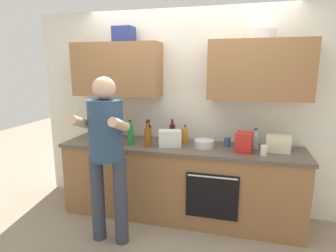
{
  "coord_description": "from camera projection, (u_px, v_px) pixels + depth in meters",
  "views": [
    {
      "loc": [
        0.68,
        -3.13,
        1.81
      ],
      "look_at": [
        -0.12,
        -0.1,
        1.15
      ],
      "focal_mm": 30.14,
      "sensor_mm": 36.0,
      "label": 1
    }
  ],
  "objects": [
    {
      "name": "counter",
      "position": [
        180.0,
        181.0,
        3.41
      ],
      "size": [
        2.84,
        0.67,
        0.9
      ],
      "color": "olive",
      "rests_on": "ground"
    },
    {
      "name": "grocery_bag_rice",
      "position": [
        278.0,
        143.0,
        3.08
      ],
      "size": [
        0.27,
        0.2,
        0.18
      ],
      "primitive_type": "cube",
      "rotation": [
        0.0,
        0.0,
        -0.08
      ],
      "color": "beige",
      "rests_on": "counter"
    },
    {
      "name": "bottle_soda",
      "position": [
        130.0,
        134.0,
        3.32
      ],
      "size": [
        0.06,
        0.06,
        0.3
      ],
      "color": "#198C33",
      "rests_on": "counter"
    },
    {
      "name": "bottle_water",
      "position": [
        255.0,
        141.0,
        3.2
      ],
      "size": [
        0.08,
        0.08,
        0.23
      ],
      "color": "silver",
      "rests_on": "counter"
    },
    {
      "name": "bottle_syrup",
      "position": [
        148.0,
        136.0,
        3.25
      ],
      "size": [
        0.07,
        0.07,
        0.3
      ],
      "color": "#8C4C14",
      "rests_on": "counter"
    },
    {
      "name": "cup_coffee",
      "position": [
        264.0,
        150.0,
        2.94
      ],
      "size": [
        0.07,
        0.07,
        0.11
      ],
      "primitive_type": "cylinder",
      "color": "white",
      "rests_on": "counter"
    },
    {
      "name": "bottle_wine",
      "position": [
        172.0,
        132.0,
        3.48
      ],
      "size": [
        0.07,
        0.07,
        0.28
      ],
      "color": "#471419",
      "rests_on": "counter"
    },
    {
      "name": "cup_tea",
      "position": [
        227.0,
        142.0,
        3.28
      ],
      "size": [
        0.08,
        0.08,
        0.1
      ],
      "primitive_type": "cylinder",
      "color": "#33598C",
      "rests_on": "counter"
    },
    {
      "name": "person_standing",
      "position": [
        107.0,
        148.0,
        2.8
      ],
      "size": [
        0.49,
        0.45,
        1.72
      ],
      "color": "#383D4C",
      "rests_on": "ground"
    },
    {
      "name": "grocery_bag_produce",
      "position": [
        170.0,
        138.0,
        3.27
      ],
      "size": [
        0.29,
        0.22,
        0.19
      ],
      "primitive_type": "cube",
      "rotation": [
        0.0,
        0.0,
        0.3
      ],
      "color": "silver",
      "rests_on": "counter"
    },
    {
      "name": "mixing_bowl",
      "position": [
        204.0,
        144.0,
        3.25
      ],
      "size": [
        0.23,
        0.23,
        0.08
      ],
      "primitive_type": "cylinder",
      "color": "silver",
      "rests_on": "counter"
    },
    {
      "name": "back_wall_unit",
      "position": [
        185.0,
        93.0,
        3.46
      ],
      "size": [
        4.0,
        0.38,
        2.5
      ],
      "color": "silver",
      "rests_on": "ground"
    },
    {
      "name": "grocery_bag_crisps",
      "position": [
        244.0,
        142.0,
        3.06
      ],
      "size": [
        0.19,
        0.21,
        0.22
      ],
      "primitive_type": "cube",
      "rotation": [
        0.0,
        0.0,
        -0.16
      ],
      "color": "red",
      "rests_on": "counter"
    },
    {
      "name": "knife_block",
      "position": [
        118.0,
        130.0,
        3.63
      ],
      "size": [
        0.1,
        0.14,
        0.28
      ],
      "color": "brown",
      "rests_on": "counter"
    },
    {
      "name": "bottle_soy",
      "position": [
        149.0,
        133.0,
        3.46
      ],
      "size": [
        0.07,
        0.07,
        0.28
      ],
      "color": "black",
      "rests_on": "counter"
    },
    {
      "name": "ground_plane",
      "position": [
        179.0,
        215.0,
        3.5
      ],
      "size": [
        12.0,
        12.0,
        0.0
      ],
      "primitive_type": "plane",
      "color": "gray"
    },
    {
      "name": "bottle_juice",
      "position": [
        185.0,
        136.0,
        3.39
      ],
      "size": [
        0.06,
        0.06,
        0.23
      ],
      "color": "orange",
      "rests_on": "counter"
    },
    {
      "name": "bottle_vinegar",
      "position": [
        118.0,
        132.0,
        3.47
      ],
      "size": [
        0.08,
        0.08,
        0.31
      ],
      "color": "brown",
      "rests_on": "counter"
    },
    {
      "name": "potted_herb",
      "position": [
        99.0,
        126.0,
        3.54
      ],
      "size": [
        0.22,
        0.22,
        0.3
      ],
      "color": "#9E6647",
      "rests_on": "counter"
    }
  ]
}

